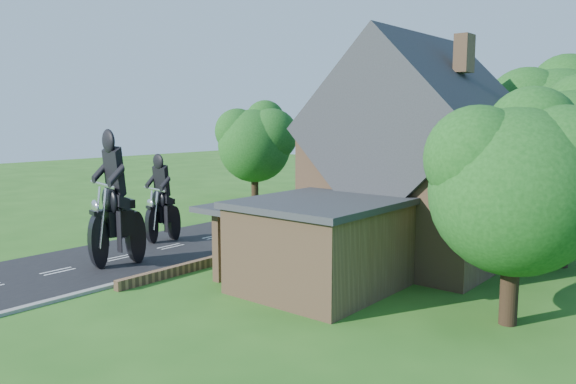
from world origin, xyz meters
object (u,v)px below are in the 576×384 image
Objects in this scene: house at (418,165)px; motorcycle_follow at (163,229)px; annex at (318,243)px; garden_wall at (299,238)px; motorcycle_lead at (117,246)px.

house reaches higher than motorcycle_follow.
annex is 4.73× the size of motorcycle_follow.
motorcycle_follow is (-11.14, 1.32, -1.07)m from annex.
motorcycle_lead reaches higher than garden_wall.
annex is at bearing -95.24° from house.
annex reaches higher than motorcycle_lead.
house is at bearing -146.42° from motorcycle_follow.
garden_wall is at bearing -96.99° from motorcycle_lead.
garden_wall is at bearing -132.59° from motorcycle_follow.
garden_wall is 2.15× the size of house.
annex is 11.27m from motorcycle_follow.
motorcycle_lead is at bearing -133.82° from house.
motorcycle_follow is at bearing -48.19° from motorcycle_lead.
motorcycle_lead is (-8.77, -2.98, -0.87)m from annex.
house is 1.45× the size of annex.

